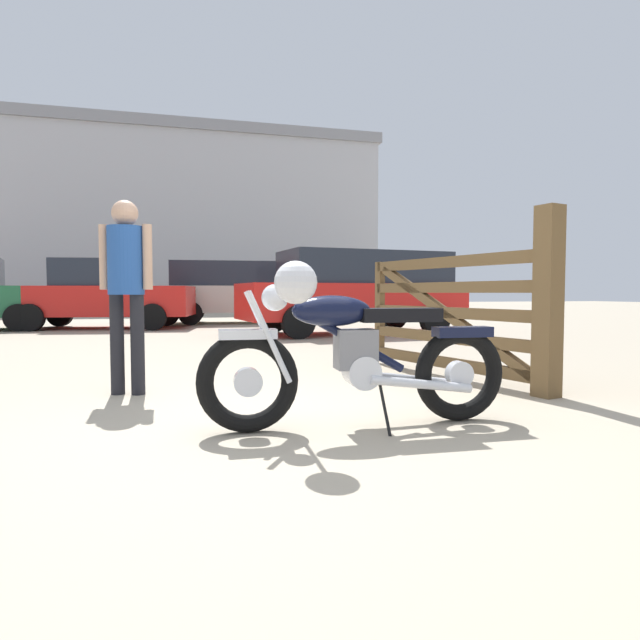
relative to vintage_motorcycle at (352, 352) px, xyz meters
The scene contains 8 objects.
ground_plane 0.61m from the vintage_motorcycle, 148.45° to the left, with size 80.00×80.00×0.00m, color tan.
vintage_motorcycle is the anchor object (origin of this frame).
timber_gate 2.22m from the vintage_motorcycle, 39.71° to the left, with size 0.71×2.50×1.60m.
bystander 2.24m from the vintage_motorcycle, 132.99° to the left, with size 0.44×0.30×1.66m.
silver_sedan_mid 11.00m from the vintage_motorcycle, 104.14° to the left, with size 4.44×2.48×1.67m.
pale_sedan_back 12.08m from the vintage_motorcycle, 85.91° to the left, with size 4.84×2.30×1.74m.
red_hatchback_near 7.97m from the vintage_motorcycle, 70.02° to the left, with size 4.84×2.29×1.74m.
industrial_building 27.42m from the vintage_motorcycle, 92.69° to the left, with size 21.25×10.90×8.81m.
Camera 1 is at (-0.82, -3.42, 0.88)m, focal length 29.82 mm.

